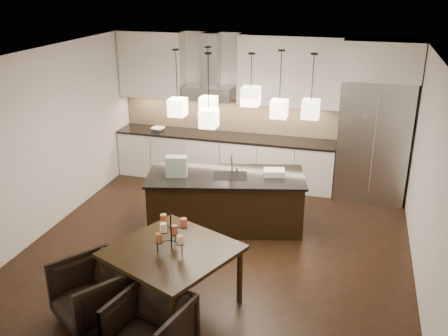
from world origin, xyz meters
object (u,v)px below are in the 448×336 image
(island_body, at_px, (226,202))
(dining_table, at_px, (173,278))
(refrigerator, at_px, (373,140))
(armchair_left, at_px, (94,293))
(armchair_right, at_px, (150,329))

(island_body, distance_m, dining_table, 2.19)
(dining_table, bearing_deg, refrigerator, 84.06)
(island_body, relative_size, armchair_left, 2.88)
(armchair_left, bearing_deg, island_body, 108.04)
(refrigerator, xyz_separation_m, island_body, (-2.18, -1.78, -0.66))
(refrigerator, relative_size, dining_table, 1.65)
(refrigerator, distance_m, island_body, 2.89)
(refrigerator, xyz_separation_m, armchair_right, (-2.15, -4.86, -0.72))
(refrigerator, height_order, armchair_left, refrigerator)
(dining_table, xyz_separation_m, armchair_right, (0.09, -0.89, -0.04))
(dining_table, height_order, armchair_right, dining_table)
(dining_table, relative_size, armchair_right, 1.69)
(island_body, xyz_separation_m, dining_table, (-0.05, -2.19, -0.03))
(refrigerator, bearing_deg, dining_table, -119.39)
(armchair_left, height_order, armchair_right, armchair_left)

